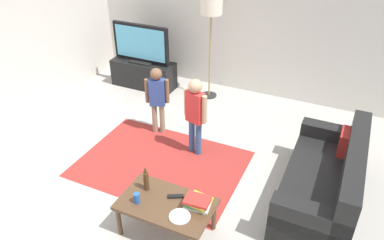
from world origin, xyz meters
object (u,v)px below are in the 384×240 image
(tv_remote, at_px, (176,196))
(soda_can, at_px, (137,198))
(tv, at_px, (141,44))
(bottle, at_px, (146,180))
(child_center, at_px, (195,110))
(couch, at_px, (327,184))
(child_near_tv, at_px, (157,95))
(floor_lamp, at_px, (211,11))
(book_stack, at_px, (198,202))
(coffee_table, at_px, (166,206))
(tv_stand, at_px, (144,74))
(plate, at_px, (180,217))

(tv_remote, relative_size, soda_can, 1.42)
(tv, relative_size, bottle, 3.76)
(child_center, bearing_deg, couch, -8.69)
(bottle, height_order, soda_can, bottle)
(child_near_tv, height_order, soda_can, child_near_tv)
(tv, height_order, child_near_tv, tv)
(floor_lamp, xyz_separation_m, book_stack, (1.13, -3.03, -1.07))
(coffee_table, bearing_deg, floor_lamp, 104.56)
(tv_stand, bearing_deg, child_center, -40.76)
(floor_lamp, height_order, bottle, floor_lamp)
(couch, distance_m, tv_remote, 1.81)
(tv_stand, distance_m, book_stack, 3.76)
(tv_stand, height_order, soda_can, soda_can)
(coffee_table, relative_size, tv_remote, 5.88)
(floor_lamp, xyz_separation_m, soda_can, (0.53, -3.25, -1.06))
(tv, distance_m, coffee_table, 3.65)
(coffee_table, relative_size, soda_can, 8.33)
(tv, distance_m, bottle, 3.39)
(tv_remote, bearing_deg, book_stack, -31.92)
(child_center, distance_m, tv_remote, 1.42)
(tv_stand, xyz_separation_m, couch, (3.59, -1.80, 0.05))
(tv, xyz_separation_m, coffee_table, (2.09, -2.96, -0.48))
(tv_stand, distance_m, tv, 0.60)
(coffee_table, bearing_deg, child_near_tv, 121.80)
(couch, bearing_deg, tv_remote, -143.75)
(tv, bearing_deg, floor_lamp, 7.71)
(floor_lamp, relative_size, child_center, 1.55)
(bottle, bearing_deg, plate, -22.92)
(child_center, relative_size, book_stack, 4.06)
(floor_lamp, distance_m, bottle, 3.23)
(tv, relative_size, tv_remote, 6.47)
(child_near_tv, xyz_separation_m, soda_can, (0.78, -1.83, -0.16))
(soda_can, relative_size, plate, 0.55)
(floor_lamp, xyz_separation_m, plate, (1.03, -3.25, -1.12))
(floor_lamp, bearing_deg, child_center, -73.91)
(soda_can, bearing_deg, couch, 36.21)
(book_stack, distance_m, plate, 0.25)
(floor_lamp, height_order, book_stack, floor_lamp)
(tv_remote, xyz_separation_m, plate, (0.17, -0.24, -0.00))
(floor_lamp, bearing_deg, coffee_table, -75.44)
(bottle, bearing_deg, child_near_tv, 115.28)
(tv_stand, relative_size, floor_lamp, 0.67)
(bottle, bearing_deg, couch, 31.04)
(book_stack, bearing_deg, soda_can, -159.85)
(book_stack, relative_size, tv_remote, 1.66)
(couch, distance_m, child_near_tv, 2.64)
(child_near_tv, bearing_deg, bottle, -64.72)
(child_near_tv, distance_m, coffee_table, 2.03)
(floor_lamp, height_order, child_center, floor_lamp)
(soda_can, bearing_deg, tv_remote, 36.03)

